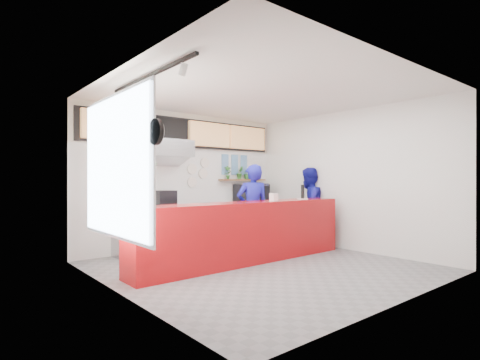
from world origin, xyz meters
TOP-DOWN VIEW (x-y plane):
  - floor at (0.00, 0.00)m, footprint 5.00×5.00m
  - ceiling at (0.00, 0.00)m, footprint 5.00×5.00m
  - wall_back at (0.00, 2.50)m, footprint 5.00×0.00m
  - wall_left at (-2.50, 0.00)m, footprint 0.00×5.00m
  - wall_right at (2.50, 0.00)m, footprint 0.00×5.00m
  - service_counter at (0.00, 0.40)m, footprint 4.50×0.60m
  - cream_band at (0.00, 2.49)m, footprint 5.00×0.02m
  - prep_bench at (-0.80, 2.20)m, footprint 1.80×0.60m
  - panini_oven at (-0.73, 2.20)m, footprint 0.47×0.47m
  - extraction_hood at (-0.80, 2.15)m, footprint 1.20×0.70m
  - hood_lip at (-0.80, 2.15)m, footprint 1.20×0.69m
  - right_bench at (1.50, 2.20)m, footprint 1.80×0.60m
  - espresso_machine at (1.71, 2.20)m, footprint 0.81×0.60m
  - espresso_tray at (1.71, 2.20)m, footprint 0.77×0.59m
  - herb_shelf at (1.60, 2.40)m, footprint 1.40×0.18m
  - menu_board_far_left at (-1.75, 2.38)m, footprint 1.10×0.10m
  - menu_board_mid_left at (-0.59, 2.38)m, footprint 1.10×0.10m
  - menu_board_mid_right at (0.57, 2.38)m, footprint 1.10×0.10m
  - menu_board_far_right at (1.73, 2.38)m, footprint 1.10×0.10m
  - soffit at (0.00, 2.46)m, footprint 4.80×0.04m
  - window_pane at (-2.47, 0.30)m, footprint 0.04×2.20m
  - window_frame at (-2.45, 0.30)m, footprint 0.03×2.30m
  - wall_clock_rim at (-2.46, -0.90)m, footprint 0.05×0.30m
  - wall_clock_face at (-2.43, -0.90)m, footprint 0.02×0.26m
  - track_rail at (-2.10, 0.00)m, footprint 0.05×2.40m
  - dec_plate_a at (0.15, 2.47)m, footprint 0.24×0.03m
  - dec_plate_b at (0.45, 2.47)m, footprint 0.24×0.03m
  - dec_plate_c at (0.15, 2.47)m, footprint 0.24×0.03m
  - dec_plate_d at (0.50, 2.47)m, footprint 0.24×0.03m
  - photo_frame_a at (1.10, 2.48)m, footprint 0.20×0.02m
  - photo_frame_b at (1.40, 2.48)m, footprint 0.20×0.02m
  - photo_frame_c at (1.70, 2.48)m, footprint 0.20×0.02m
  - photo_frame_d at (1.10, 2.48)m, footprint 0.20×0.02m
  - photo_frame_e at (1.40, 2.48)m, footprint 0.20×0.02m
  - photo_frame_f at (1.70, 2.48)m, footprint 0.20×0.02m
  - staff_center at (0.56, 0.85)m, footprint 0.78×0.66m
  - staff_right at (2.36, 0.93)m, footprint 0.95×0.78m
  - herb_a at (1.12, 2.40)m, footprint 0.20×0.17m
  - herb_b at (1.51, 2.40)m, footprint 0.20×0.18m
  - herb_c at (1.76, 2.40)m, footprint 0.29×0.26m
  - herb_d at (2.08, 2.40)m, footprint 0.20×0.18m
  - glass_vase at (-2.02, 0.37)m, footprint 0.25×0.25m
  - basil_vase at (-2.02, 0.37)m, footprint 0.46×0.42m
  - napkin_holder at (0.67, 0.37)m, footprint 0.18×0.13m
  - white_plate at (1.49, 0.36)m, footprint 0.27×0.27m
  - pepper_mill at (1.49, 0.36)m, footprint 0.08×0.08m

SIDE VIEW (x-z plane):
  - floor at x=0.00m, z-range 0.00..0.00m
  - prep_bench at x=-0.80m, z-range 0.00..0.90m
  - right_bench at x=1.50m, z-range 0.00..0.90m
  - service_counter at x=0.00m, z-range 0.00..1.10m
  - staff_right at x=2.36m, z-range 0.00..1.79m
  - staff_center at x=0.56m, z-range 0.00..1.81m
  - panini_oven at x=-0.73m, z-range 0.90..1.28m
  - white_plate at x=1.49m, z-range 1.10..1.12m
  - espresso_machine at x=1.71m, z-range 0.90..1.39m
  - napkin_holder at x=0.67m, z-range 1.10..1.24m
  - glass_vase at x=-2.02m, z-range 1.10..1.35m
  - pepper_mill at x=1.49m, z-range 1.11..1.40m
  - espresso_tray at x=1.71m, z-range 1.35..1.41m
  - dec_plate_c at x=0.15m, z-range 1.33..1.57m
  - wall_back at x=0.00m, z-range -1.00..4.00m
  - wall_left at x=-2.50m, z-range -1.00..4.00m
  - wall_right at x=2.50m, z-range -1.00..4.00m
  - herb_shelf at x=1.60m, z-range 1.48..1.52m
  - basil_vase at x=-2.02m, z-range 1.32..1.76m
  - dec_plate_b at x=0.45m, z-range 1.53..1.77m
  - herb_c at x=1.76m, z-range 1.52..1.81m
  - herb_b at x=1.51m, z-range 1.52..1.84m
  - herb_d at x=2.08m, z-range 1.52..1.84m
  - herb_a at x=1.12m, z-range 1.52..1.85m
  - window_pane at x=-2.47m, z-range 0.75..2.65m
  - window_frame at x=-2.45m, z-range 0.70..2.70m
  - dec_plate_a at x=0.15m, z-range 1.63..1.87m
  - photo_frame_d at x=1.10m, z-range 1.62..1.88m
  - photo_frame_e at x=1.40m, z-range 1.62..1.88m
  - photo_frame_f at x=1.70m, z-range 1.62..1.88m
  - dec_plate_d at x=0.50m, z-range 1.78..2.02m
  - hood_lip at x=-0.80m, z-range 1.79..2.11m
  - photo_frame_a at x=1.10m, z-range 1.88..2.12m
  - photo_frame_b at x=1.40m, z-range 1.88..2.12m
  - photo_frame_c at x=1.70m, z-range 1.88..2.12m
  - wall_clock_rim at x=-2.46m, z-range 1.90..2.20m
  - wall_clock_face at x=-2.43m, z-range 1.92..2.18m
  - extraction_hood at x=-0.80m, z-range 1.98..2.32m
  - menu_board_far_left at x=-1.75m, z-range 2.27..2.82m
  - menu_board_mid_left at x=-0.59m, z-range 2.27..2.82m
  - menu_board_mid_right at x=0.57m, z-range 2.27..2.82m
  - menu_board_far_right at x=1.73m, z-range 2.27..2.82m
  - soffit at x=0.00m, z-range 2.22..2.88m
  - cream_band at x=0.00m, z-range 2.20..3.00m
  - track_rail at x=-2.10m, z-range 2.92..2.96m
  - ceiling at x=0.00m, z-range 3.00..3.00m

